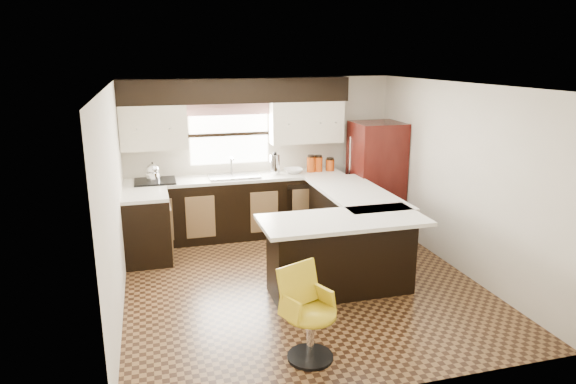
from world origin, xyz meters
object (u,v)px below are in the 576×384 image
object	(u,v)px
peninsula_long	(351,226)
peninsula_return	(341,256)
bar_chair	(311,315)
refrigerator	(376,177)

from	to	relation	value
peninsula_long	peninsula_return	world-z (taller)	same
peninsula_return	bar_chair	xyz separation A→B (m)	(-0.77, -1.23, -0.01)
peninsula_return	refrigerator	world-z (taller)	refrigerator
peninsula_long	bar_chair	world-z (taller)	peninsula_long
bar_chair	refrigerator	bearing A→B (deg)	33.32
peninsula_long	peninsula_return	distance (m)	1.11
peninsula_long	refrigerator	distance (m)	1.35
peninsula_return	refrigerator	xyz separation A→B (m)	(1.33, 1.97, 0.41)
peninsula_long	refrigerator	bearing A→B (deg)	50.82
peninsula_long	bar_chair	size ratio (longest dim) A/B	2.21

